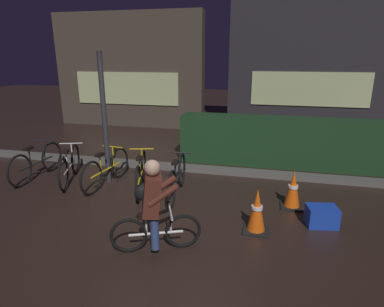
# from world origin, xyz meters

# --- Properties ---
(ground_plane) EXTENTS (40.00, 40.00, 0.00)m
(ground_plane) POSITION_xyz_m (0.00, 0.00, 0.00)
(ground_plane) COLOR black
(sidewalk_curb) EXTENTS (12.00, 0.24, 0.12)m
(sidewalk_curb) POSITION_xyz_m (0.00, 2.20, 0.06)
(sidewalk_curb) COLOR #56544F
(sidewalk_curb) RESTS_ON ground
(hedge_row) EXTENTS (4.80, 0.70, 1.11)m
(hedge_row) POSITION_xyz_m (1.80, 3.10, 0.55)
(hedge_row) COLOR #19381C
(hedge_row) RESTS_ON ground
(storefront_left) EXTENTS (5.32, 0.54, 3.87)m
(storefront_left) POSITION_xyz_m (-3.47, 6.50, 1.93)
(storefront_left) COLOR #42382D
(storefront_left) RESTS_ON ground
(storefront_right) EXTENTS (5.33, 0.54, 4.67)m
(storefront_right) POSITION_xyz_m (2.64, 7.20, 2.32)
(storefront_right) COLOR #262328
(storefront_right) RESTS_ON ground
(street_post) EXTENTS (0.10, 0.10, 2.54)m
(street_post) POSITION_xyz_m (-1.68, 1.20, 1.27)
(street_post) COLOR #2D2D33
(street_post) RESTS_ON ground
(parked_bike_leftmost) EXTENTS (0.46, 1.61, 0.74)m
(parked_bike_leftmost) POSITION_xyz_m (-3.21, 1.04, 0.34)
(parked_bike_leftmost) COLOR black
(parked_bike_leftmost) RESTS_ON ground
(parked_bike_left_mid) EXTENTS (0.60, 1.53, 0.74)m
(parked_bike_left_mid) POSITION_xyz_m (-2.43, 1.02, 0.34)
(parked_bike_left_mid) COLOR black
(parked_bike_left_mid) RESTS_ON ground
(parked_bike_center_left) EXTENTS (0.46, 1.58, 0.73)m
(parked_bike_center_left) POSITION_xyz_m (-1.62, 1.02, 0.33)
(parked_bike_center_left) COLOR black
(parked_bike_center_left) RESTS_ON ground
(parked_bike_center_right) EXTENTS (0.54, 1.58, 0.75)m
(parked_bike_center_right) POSITION_xyz_m (-0.86, 0.92, 0.34)
(parked_bike_center_right) COLOR black
(parked_bike_center_right) RESTS_ON ground
(parked_bike_right_mid) EXTENTS (0.46, 1.63, 0.75)m
(parked_bike_right_mid) POSITION_xyz_m (-0.13, 0.85, 0.34)
(parked_bike_right_mid) COLOR black
(parked_bike_right_mid) RESTS_ON ground
(traffic_cone_near) EXTENTS (0.36, 0.36, 0.66)m
(traffic_cone_near) POSITION_xyz_m (1.32, -0.10, 0.32)
(traffic_cone_near) COLOR black
(traffic_cone_near) RESTS_ON ground
(traffic_cone_far) EXTENTS (0.36, 0.36, 0.66)m
(traffic_cone_far) POSITION_xyz_m (1.87, 0.84, 0.32)
(traffic_cone_far) COLOR black
(traffic_cone_far) RESTS_ON ground
(blue_crate) EXTENTS (0.49, 0.39, 0.30)m
(blue_crate) POSITION_xyz_m (2.27, 0.30, 0.15)
(blue_crate) COLOR #193DB7
(blue_crate) RESTS_ON ground
(cyclist) EXTENTS (1.12, 0.54, 1.25)m
(cyclist) POSITION_xyz_m (0.04, -0.87, 0.63)
(cyclist) COLOR black
(cyclist) RESTS_ON ground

